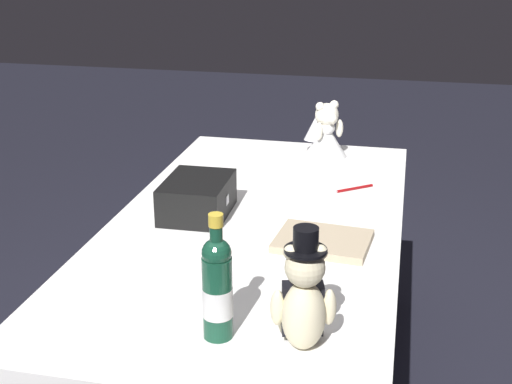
# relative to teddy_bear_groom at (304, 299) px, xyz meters

# --- Properties ---
(reception_table) EXTENTS (1.78, 0.91, 0.74)m
(reception_table) POSITION_rel_teddy_bear_groom_xyz_m (0.66, 0.25, -0.49)
(reception_table) COLOR white
(reception_table) RESTS_ON ground_plane
(teddy_bear_groom) EXTENTS (0.14, 0.14, 0.29)m
(teddy_bear_groom) POSITION_rel_teddy_bear_groom_xyz_m (0.00, 0.00, 0.00)
(teddy_bear_groom) COLOR beige
(teddy_bear_groom) RESTS_ON reception_table
(teddy_bear_bride) EXTENTS (0.23, 0.22, 0.23)m
(teddy_bear_bride) POSITION_rel_teddy_bear_groom_xyz_m (1.40, 0.13, -0.02)
(teddy_bear_bride) COLOR white
(teddy_bear_bride) RESTS_ON reception_table
(champagne_bottle) EXTENTS (0.07, 0.07, 0.30)m
(champagne_bottle) POSITION_rel_teddy_bear_groom_xyz_m (-0.01, 0.19, 0.01)
(champagne_bottle) COLOR #13412D
(champagne_bottle) RESTS_ON reception_table
(signing_pen) EXTENTS (0.10, 0.13, 0.01)m
(signing_pen) POSITION_rel_teddy_bear_groom_xyz_m (1.01, -0.03, -0.11)
(signing_pen) COLOR maroon
(signing_pen) RESTS_ON reception_table
(gift_case_black) EXTENTS (0.27, 0.21, 0.12)m
(gift_case_black) POSITION_rel_teddy_bear_groom_xyz_m (0.68, 0.45, -0.06)
(gift_case_black) COLOR black
(gift_case_black) RESTS_ON reception_table
(guestbook) EXTENTS (0.24, 0.29, 0.02)m
(guestbook) POSITION_rel_teddy_bear_groom_xyz_m (0.53, 0.02, -0.10)
(guestbook) COLOR tan
(guestbook) RESTS_ON reception_table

